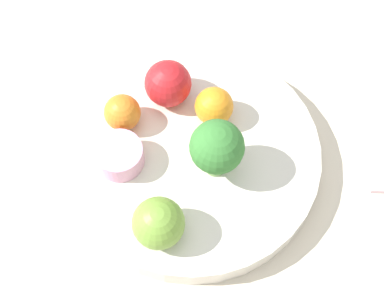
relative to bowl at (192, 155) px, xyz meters
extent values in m
plane|color=gray|center=(0.00, 0.00, -0.03)|extent=(6.00, 6.00, 0.00)
cube|color=beige|center=(0.00, 0.00, -0.02)|extent=(1.20, 1.20, 0.02)
cylinder|color=silver|center=(0.00, 0.00, 0.00)|extent=(0.27, 0.27, 0.03)
cylinder|color=#8CB76B|center=(0.02, -0.03, 0.03)|extent=(0.02, 0.02, 0.03)
sphere|color=#387A33|center=(0.02, -0.03, 0.06)|extent=(0.05, 0.05, 0.05)
sphere|color=olive|center=(-0.05, -0.08, 0.04)|extent=(0.05, 0.05, 0.05)
sphere|color=red|center=(-0.01, 0.07, 0.04)|extent=(0.05, 0.05, 0.05)
sphere|color=orange|center=(0.03, 0.03, 0.03)|extent=(0.04, 0.04, 0.04)
sphere|color=orange|center=(-0.06, 0.05, 0.03)|extent=(0.04, 0.04, 0.04)
cylinder|color=#EA9EC6|center=(-0.07, 0.00, 0.03)|extent=(0.05, 0.05, 0.02)
camera|label=1|loc=(-0.05, -0.25, 0.50)|focal=50.00mm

